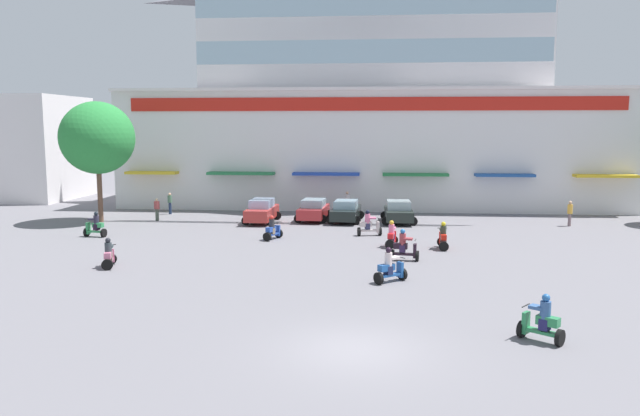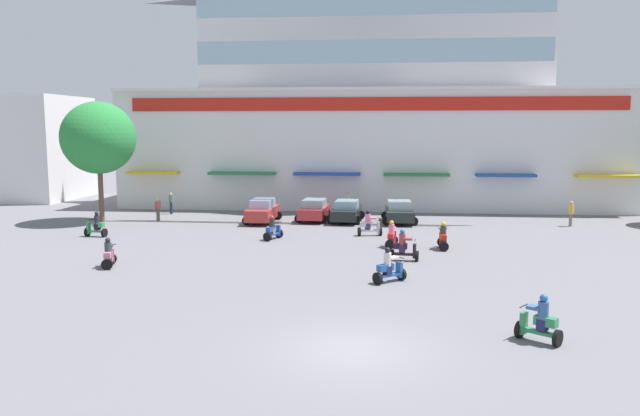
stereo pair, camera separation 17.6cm
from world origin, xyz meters
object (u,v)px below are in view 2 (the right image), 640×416
parked_car_1 (314,210)px  scooter_rider_6 (404,248)px  pedestrian_3 (158,208)px  scooter_rider_2 (443,238)px  scooter_rider_8 (369,225)px  pedestrian_0 (348,201)px  parked_car_2 (347,211)px  scooter_rider_1 (109,255)px  parked_car_0 (263,211)px  scooter_rider_4 (273,230)px  parked_car_3 (399,212)px  plaza_tree_0 (98,138)px  scooter_rider_7 (389,268)px  scooter_rider_5 (392,236)px  pedestrian_2 (171,202)px  pedestrian_1 (571,212)px  scooter_rider_0 (96,226)px  scooter_rider_3 (540,322)px

parked_car_1 → scooter_rider_6: 13.95m
pedestrian_3 → scooter_rider_2: bearing=-23.9°
scooter_rider_8 → pedestrian_3: bearing=162.7°
pedestrian_0 → parked_car_2: bearing=-88.4°
scooter_rider_1 → scooter_rider_6: (13.91, 2.85, 0.07)m
parked_car_0 → parked_car_2: size_ratio=0.97×
parked_car_1 → scooter_rider_4: bearing=-102.0°
parked_car_2 → parked_car_0: bearing=-170.8°
parked_car_3 → pedestrian_0: bearing=133.2°
scooter_rider_2 → scooter_rider_8: bearing=137.0°
parked_car_2 → scooter_rider_4: (-3.92, -7.40, -0.16)m
pedestrian_3 → parked_car_1: bearing=5.8°
plaza_tree_0 → scooter_rider_7: bearing=-37.4°
scooter_rider_5 → parked_car_2: bearing=108.4°
parked_car_3 → pedestrian_2: bearing=171.2°
scooter_rider_6 → pedestrian_2: size_ratio=0.98×
parked_car_3 → scooter_rider_7: scooter_rider_7 is taller
plaza_tree_0 → scooter_rider_2: plaza_tree_0 is taller
parked_car_0 → pedestrian_1: size_ratio=2.55×
scooter_rider_4 → pedestrian_0: bearing=71.3°
pedestrian_0 → pedestrian_1: 15.71m
pedestrian_3 → scooter_rider_0: bearing=-102.3°
parked_car_2 → scooter_rider_5: (2.99, -9.01, -0.14)m
parked_car_0 → pedestrian_3: bearing=179.6°
scooter_rider_5 → scooter_rider_7: scooter_rider_7 is taller
plaza_tree_0 → parked_car_0: (11.19, 0.86, -5.01)m
plaza_tree_0 → scooter_rider_2: 24.48m
pedestrian_0 → parked_car_1: bearing=-121.3°
pedestrian_0 → pedestrian_2: 13.44m
parked_car_3 → scooter_rider_5: size_ratio=2.70×
pedestrian_3 → plaza_tree_0: bearing=-166.2°
scooter_rider_4 → scooter_rider_5: bearing=-13.1°
scooter_rider_0 → scooter_rider_3: 27.40m
scooter_rider_0 → pedestrian_3: size_ratio=0.96×
parked_car_0 → scooter_rider_8: size_ratio=2.74×
parked_car_3 → plaza_tree_0: bearing=-175.5°
pedestrian_0 → scooter_rider_3: bearing=-75.1°
parked_car_0 → scooter_rider_1: bearing=-107.7°
scooter_rider_1 → scooter_rider_8: scooter_rider_8 is taller
scooter_rider_7 → pedestrian_1: pedestrian_1 is taller
scooter_rider_2 → scooter_rider_4: 9.85m
parked_car_2 → scooter_rider_0: scooter_rider_0 is taller
pedestrian_2 → scooter_rider_3: bearing=-51.8°
scooter_rider_0 → scooter_rider_3: size_ratio=1.00×
scooter_rider_0 → pedestrian_1: 30.44m
parked_car_0 → scooter_rider_7: (8.53, -15.96, -0.18)m
pedestrian_1 → scooter_rider_2: bearing=-136.7°
scooter_rider_7 → scooter_rider_8: bearing=95.3°
plaza_tree_0 → scooter_rider_6: bearing=-27.4°
plaza_tree_0 → scooter_rider_7: 25.37m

